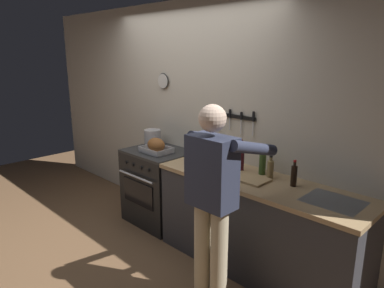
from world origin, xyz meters
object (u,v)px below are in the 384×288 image
stock_pot (153,138)px  cutting_board (249,178)px  stove (159,186)px  bottle_olive_oil (263,162)px  bottle_vinegar (270,169)px  roasting_pan (156,146)px  bottle_wine_red (240,158)px  bottle_dish_soap (203,152)px  bottle_soy_sauce (294,175)px  person_cook (213,194)px

stock_pot → cutting_board: stock_pot is taller
stove → bottle_olive_oil: bearing=7.0°
bottle_olive_oil → bottle_vinegar: bottle_olive_oil is taller
roasting_pan → bottle_olive_oil: bottle_olive_oil is taller
roasting_pan → bottle_wine_red: bearing=7.7°
bottle_dish_soap → bottle_olive_oil: bearing=5.9°
stove → bottle_vinegar: 1.56m
bottle_vinegar → bottle_soy_sauce: 0.25m
bottle_wine_red → bottle_vinegar: 0.32m
person_cook → cutting_board: bearing=-0.4°
stock_pot → bottle_wine_red: 1.36m
stove → person_cook: person_cook is taller
person_cook → bottle_dish_soap: bearing=39.2°
cutting_board → bottle_wine_red: bearing=148.1°
roasting_pan → bottle_dish_soap: bottle_dish_soap is taller
bottle_wine_red → bottle_vinegar: bearing=6.8°
bottle_dish_soap → bottle_vinegar: size_ratio=0.96×
person_cook → cutting_board: (-0.08, 0.58, -0.04)m
stove → cutting_board: (1.34, -0.05, 0.46)m
person_cook → bottle_dish_soap: 1.06m
person_cook → cutting_board: 0.59m
cutting_board → bottle_wine_red: 0.26m
bottle_vinegar → stock_pot: bearing=-179.2°
cutting_board → bottle_soy_sauce: 0.41m
bottle_olive_oil → bottle_vinegar: (0.12, -0.05, -0.03)m
bottle_olive_oil → bottle_soy_sauce: bearing=-10.6°
roasting_pan → bottle_soy_sauce: bottle_soy_sauce is taller
bottle_vinegar → bottle_dish_soap: bearing=-178.4°
cutting_board → bottle_vinegar: bottle_vinegar is taller
person_cook → stock_pot: (-1.64, 0.72, 0.05)m
person_cook → bottle_soy_sauce: person_cook is taller
person_cook → bottle_vinegar: person_cook is taller
cutting_board → bottle_vinegar: (0.12, 0.16, 0.08)m
person_cook → bottle_soy_sauce: (0.29, 0.72, 0.04)m
person_cook → bottle_olive_oil: 0.80m
person_cook → cutting_board: person_cook is taller
cutting_board → bottle_dish_soap: bottle_dish_soap is taller
cutting_board → bottle_wine_red: (-0.20, 0.12, 0.12)m
cutting_board → bottle_dish_soap: size_ratio=1.71×
roasting_pan → bottle_olive_oil: 1.31m
person_cook → roasting_pan: size_ratio=4.72×
bottle_wine_red → roasting_pan: bearing=-172.3°
bottle_dish_soap → stock_pot: bearing=180.0°
person_cook → stock_pot: bearing=58.0°
roasting_pan → stove: bearing=126.1°
bottle_soy_sauce → bottle_vinegar: bearing=175.5°
bottle_wine_red → bottle_dish_soap: bearing=178.3°
stove → bottle_wine_red: 1.29m
stove → person_cook: bearing=-23.7°
stove → bottle_vinegar: (1.46, 0.11, 0.54)m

